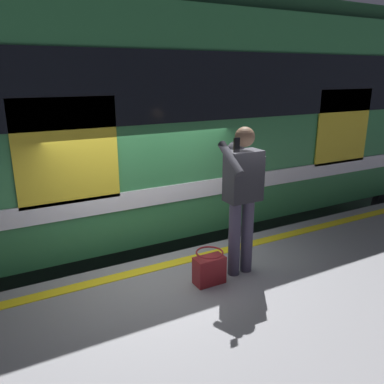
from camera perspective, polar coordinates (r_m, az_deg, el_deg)
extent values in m
plane|color=#3D3D3F|center=(5.69, -4.67, -17.86)|extent=(23.64, 23.64, 0.00)
cube|color=yellow|center=(4.96, -3.50, -10.51)|extent=(14.66, 0.16, 0.01)
cube|color=slate|center=(6.57, -8.91, -12.03)|extent=(19.44, 0.08, 0.16)
cube|color=slate|center=(7.80, -12.55, -7.36)|extent=(19.44, 0.08, 0.16)
cube|color=#2D723F|center=(6.97, -1.48, 11.04)|extent=(13.11, 3.06, 3.14)
cube|color=#1B4426|center=(7.00, -1.60, 24.94)|extent=(12.85, 2.82, 0.24)
cube|color=black|center=(5.61, 5.96, 15.14)|extent=(12.45, 0.03, 0.90)
cube|color=silver|center=(5.82, 5.53, 1.09)|extent=(12.45, 0.03, 0.24)
cube|color=gold|center=(7.20, 21.25, 8.84)|extent=(1.20, 0.02, 1.25)
cube|color=gold|center=(4.79, -17.74, 5.58)|extent=(1.20, 0.02, 1.25)
cylinder|color=black|center=(10.81, 16.02, 2.06)|extent=(0.84, 0.12, 0.84)
cylinder|color=#383347|center=(4.67, 8.05, -6.35)|extent=(0.14, 0.14, 0.90)
cylinder|color=#383347|center=(4.58, 6.22, -6.80)|extent=(0.14, 0.14, 0.90)
cube|color=black|center=(4.38, 7.50, 2.33)|extent=(0.40, 0.24, 0.58)
sphere|color=black|center=(4.45, 6.42, 6.13)|extent=(0.20, 0.20, 0.20)
sphere|color=#997051|center=(4.29, 7.72, 7.99)|extent=(0.22, 0.22, 0.22)
cylinder|color=black|center=(4.55, 10.03, 1.99)|extent=(0.09, 0.09, 0.52)
cylinder|color=black|center=(4.14, 5.68, 4.90)|extent=(0.09, 0.42, 0.33)
cube|color=black|center=(4.02, 6.54, 6.85)|extent=(0.07, 0.02, 0.15)
cube|color=maroon|center=(4.49, 2.54, -11.34)|extent=(0.35, 0.19, 0.32)
torus|color=maroon|center=(4.39, 2.58, -8.83)|extent=(0.31, 0.31, 0.02)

